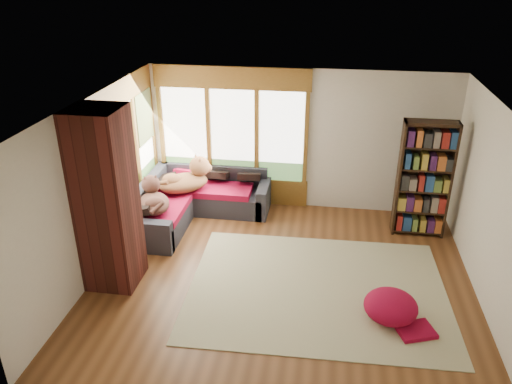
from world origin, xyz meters
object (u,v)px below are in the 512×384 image
(bookshelf, at_px, (424,180))
(dog_tan, at_px, (187,175))
(pouf, at_px, (391,306))
(dog_brindle, at_px, (153,195))
(area_rug, at_px, (317,289))
(brick_chimney, at_px, (106,200))
(sectional_sofa, at_px, (184,202))

(bookshelf, bearing_deg, dog_tan, 179.19)
(pouf, relative_size, dog_brindle, 0.77)
(bookshelf, distance_m, pouf, 2.59)
(area_rug, height_order, dog_tan, dog_tan)
(brick_chimney, relative_size, dog_brindle, 2.85)
(area_rug, distance_m, dog_tan, 3.21)
(bookshelf, xyz_separation_m, dog_brindle, (-4.40, -0.74, -0.24))
(bookshelf, height_order, dog_tan, bookshelf)
(bookshelf, distance_m, dog_brindle, 4.47)
(area_rug, height_order, dog_brindle, dog_brindle)
(area_rug, height_order, pouf, pouf)
(brick_chimney, height_order, area_rug, brick_chimney)
(brick_chimney, distance_m, bookshelf, 5.01)
(dog_tan, relative_size, dog_brindle, 1.17)
(brick_chimney, xyz_separation_m, area_rug, (2.92, 0.21, -1.29))
(bookshelf, xyz_separation_m, pouf, (-0.65, -2.38, -0.80))
(brick_chimney, xyz_separation_m, bookshelf, (4.54, 2.09, -0.30))
(sectional_sofa, distance_m, area_rug, 3.10)
(brick_chimney, xyz_separation_m, sectional_sofa, (0.45, 2.05, -1.00))
(pouf, bearing_deg, sectional_sofa, 145.89)
(brick_chimney, xyz_separation_m, dog_brindle, (0.14, 1.35, -0.54))
(pouf, height_order, dog_tan, dog_tan)
(brick_chimney, height_order, sectional_sofa, brick_chimney)
(sectional_sofa, height_order, pouf, sectional_sofa)
(sectional_sofa, distance_m, dog_brindle, 0.89)
(brick_chimney, xyz_separation_m, dog_tan, (0.49, 2.15, -0.50))
(area_rug, bearing_deg, bookshelf, 49.32)
(pouf, bearing_deg, brick_chimney, 175.80)
(sectional_sofa, relative_size, pouf, 3.14)
(area_rug, xyz_separation_m, bookshelf, (1.62, 1.88, 0.99))
(brick_chimney, height_order, pouf, brick_chimney)
(dog_tan, bearing_deg, pouf, -71.64)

